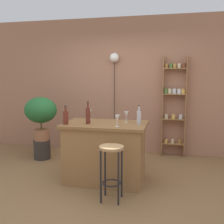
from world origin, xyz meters
name	(u,v)px	position (x,y,z in m)	size (l,w,h in m)	color
ground	(100,188)	(0.00, 0.00, 0.00)	(12.00, 12.00, 0.00)	brown
back_wall	(124,86)	(0.00, 1.95, 1.40)	(6.40, 0.10, 2.80)	#9E6B51
kitchen_counter	(105,152)	(0.00, 0.30, 0.45)	(1.25, 0.79, 0.90)	olive
bar_stool	(111,161)	(0.24, -0.33, 0.53)	(0.31, 0.31, 0.72)	black
spice_shelf	(174,103)	(1.03, 1.81, 1.07)	(0.46, 0.15, 2.00)	olive
plant_stool	(42,149)	(-1.46, 1.06, 0.19)	(0.32, 0.32, 0.37)	#2D2823
potted_plant	(41,112)	(-1.46, 1.06, 0.92)	(0.62, 0.56, 0.84)	#935B3D
bottle_olive_oil	(139,117)	(0.51, 0.34, 1.00)	(0.06, 0.06, 0.28)	#B2B2B7
bottle_wine_red	(66,117)	(-0.55, 0.09, 1.00)	(0.08, 0.08, 0.28)	#5B2319
bottle_sauce_amber	(88,115)	(-0.24, 0.21, 1.02)	(0.07, 0.07, 0.33)	#5B2319
wine_glass_left	(117,118)	(0.23, 0.08, 1.01)	(0.07, 0.07, 0.16)	silver
wine_glass_center	(126,115)	(0.30, 0.46, 1.01)	(0.07, 0.07, 0.16)	silver
wine_glass_right	(90,112)	(-0.34, 0.60, 1.01)	(0.07, 0.07, 0.16)	silver
pendant_globe_light	(114,60)	(-0.19, 1.84, 1.94)	(0.19, 0.19, 2.08)	black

